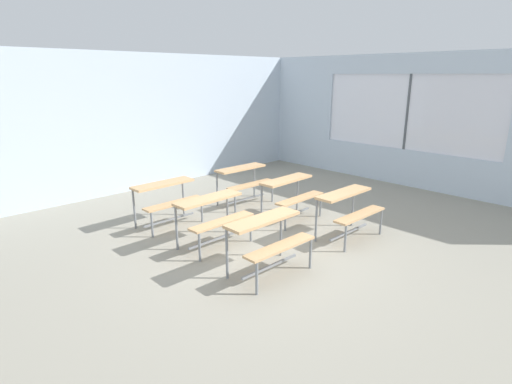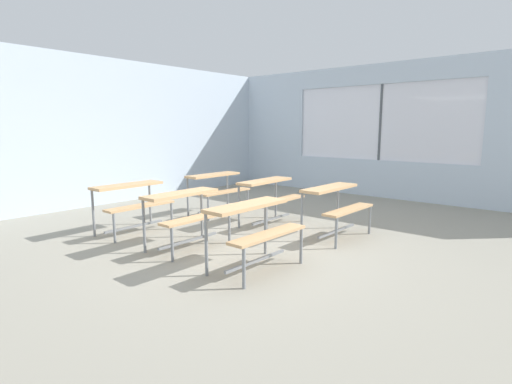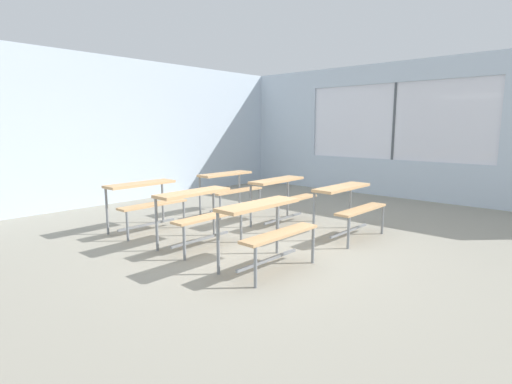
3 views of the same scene
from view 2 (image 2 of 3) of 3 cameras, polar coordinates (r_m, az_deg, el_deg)
ground at (r=5.29m, az=-0.46°, el=-8.63°), size 10.00×9.00×0.05m
wall_back at (r=8.68m, az=-23.76°, el=7.83°), size 10.00×0.12×3.00m
wall_right at (r=9.35m, az=20.90°, el=7.72°), size 0.12×9.00×3.00m
desk_bench_r0c0 at (r=4.48m, az=-0.26°, el=-4.10°), size 1.10×0.60×0.74m
desk_bench_r0c1 at (r=5.90m, az=11.36°, el=-1.04°), size 1.10×0.60×0.74m
desk_bench_r1c0 at (r=5.36m, az=-9.90°, el=-2.03°), size 1.11×0.61×0.74m
desk_bench_r1c1 at (r=6.54m, az=2.05°, el=0.13°), size 1.12×0.63×0.74m
desk_bench_r2c0 at (r=6.34m, az=-17.30°, el=-0.58°), size 1.11×0.61×0.74m
desk_bench_r2c1 at (r=7.40m, az=-5.55°, el=1.17°), size 1.11×0.61×0.74m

